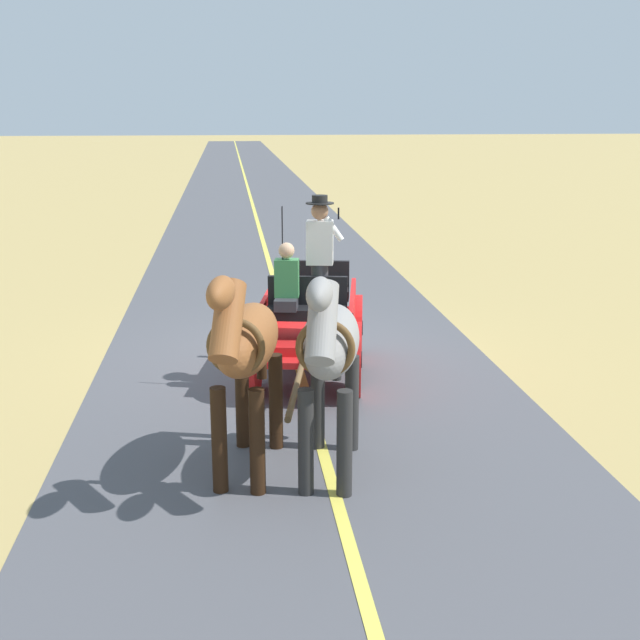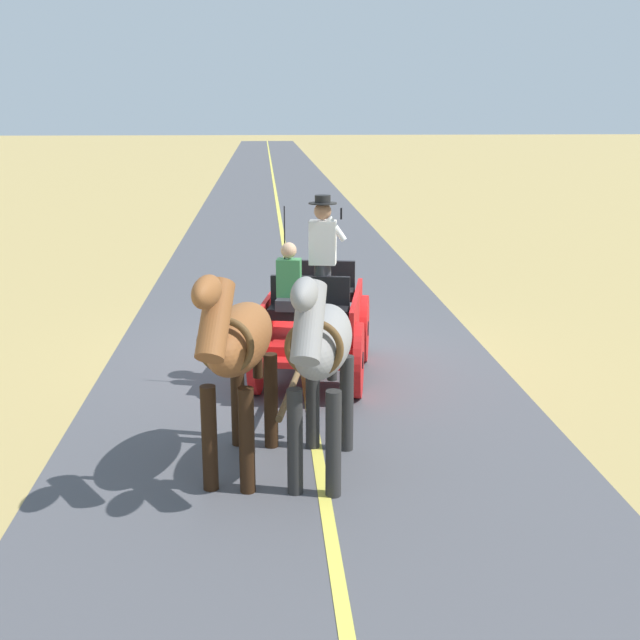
{
  "view_description": "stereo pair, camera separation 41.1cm",
  "coord_description": "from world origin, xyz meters",
  "views": [
    {
      "loc": [
        0.94,
        11.62,
        3.57
      ],
      "look_at": [
        -0.13,
        2.2,
        1.1
      ],
      "focal_mm": 45.95,
      "sensor_mm": 36.0,
      "label": 1
    },
    {
      "loc": [
        0.53,
        11.66,
        3.57
      ],
      "look_at": [
        -0.13,
        2.2,
        1.1
      ],
      "focal_mm": 45.95,
      "sensor_mm": 36.0,
      "label": 2
    }
  ],
  "objects": [
    {
      "name": "road_surface",
      "position": [
        0.0,
        0.0,
        0.0
      ],
      "size": [
        5.62,
        160.0,
        0.01
      ],
      "primitive_type": "cube",
      "color": "#4C4C51",
      "rests_on": "ground"
    },
    {
      "name": "ground_plane",
      "position": [
        0.0,
        0.0,
        0.0
      ],
      "size": [
        200.0,
        200.0,
        0.0
      ],
      "primitive_type": "plane",
      "color": "tan"
    },
    {
      "name": "horse_near_side",
      "position": [
        0.0,
        4.13,
        1.32
      ],
      "size": [
        0.88,
        2.15,
        2.21
      ],
      "color": "gray",
      "rests_on": "ground"
    },
    {
      "name": "horse_drawn_carriage",
      "position": [
        -0.11,
        1.08,
        0.82
      ],
      "size": [
        1.8,
        4.51,
        2.5
      ],
      "color": "red",
      "rests_on": "ground"
    },
    {
      "name": "road_centre_stripe",
      "position": [
        0.0,
        0.0,
        0.01
      ],
      "size": [
        0.12,
        160.0,
        0.0
      ],
      "primitive_type": "cube",
      "color": "#DBCC4C",
      "rests_on": "road_surface"
    },
    {
      "name": "horse_off_side",
      "position": [
        0.81,
        3.99,
        1.32
      ],
      "size": [
        0.89,
        2.15,
        2.21
      ],
      "color": "brown",
      "rests_on": "ground"
    }
  ]
}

